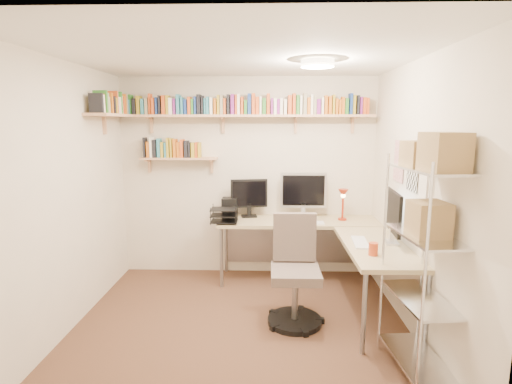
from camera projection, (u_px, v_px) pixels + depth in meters
ground at (240, 327)px, 3.82m from camera, size 3.20×3.20×0.00m
room_shell at (240, 167)px, 3.56m from camera, size 3.24×3.04×2.52m
wall_shelves at (211, 115)px, 4.77m from camera, size 3.12×1.09×0.80m
corner_desk at (306, 226)px, 4.62m from camera, size 2.05×2.00×1.33m
office_chair at (295, 278)px, 3.89m from camera, size 0.55×0.57×1.06m
wire_rack at (430, 206)px, 2.87m from camera, size 0.42×0.76×1.87m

